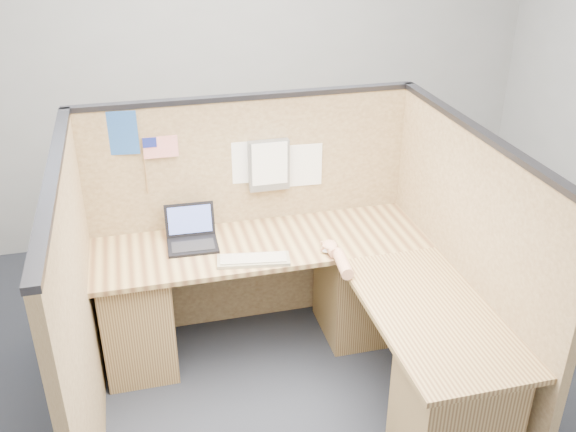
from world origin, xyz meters
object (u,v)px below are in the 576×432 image
object	(u,v)px
laptop	(191,235)
keyboard	(253,260)
mouse	(330,249)
l_desk	(309,324)

from	to	relation	value
laptop	keyboard	xyz separation A→B (m)	(0.31, -0.30, -0.04)
keyboard	mouse	size ratio (longest dim) A/B	4.10
laptop	mouse	distance (m)	0.81
l_desk	keyboard	bearing A→B (deg)	144.89
mouse	keyboard	bearing A→B (deg)	179.98
l_desk	keyboard	size ratio (longest dim) A/B	4.67
l_desk	mouse	size ratio (longest dim) A/B	19.14
l_desk	laptop	bearing A→B (deg)	139.40
keyboard	mouse	bearing A→B (deg)	8.80
laptop	keyboard	world-z (taller)	laptop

